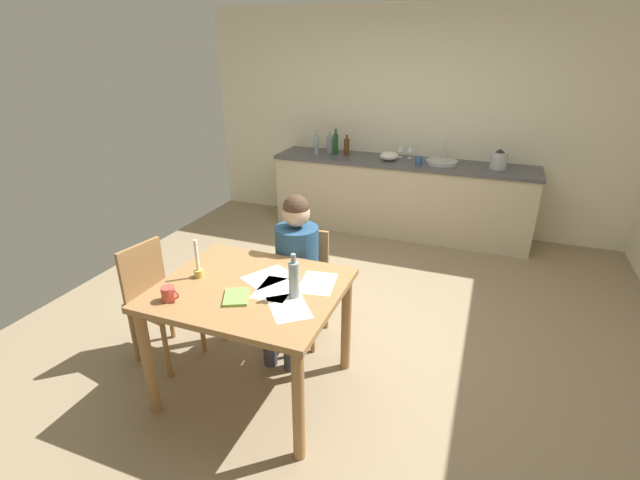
% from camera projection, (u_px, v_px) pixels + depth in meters
% --- Properties ---
extents(ground_plane, '(5.20, 5.20, 0.04)m').
position_uv_depth(ground_plane, '(341.00, 328.00, 3.80)').
color(ground_plane, '#937F60').
extents(wall_back, '(5.20, 0.12, 2.60)m').
position_uv_depth(wall_back, '(411.00, 121.00, 5.49)').
color(wall_back, silver).
rests_on(wall_back, ground).
extents(kitchen_counter, '(3.07, 0.64, 0.90)m').
position_uv_depth(kitchen_counter, '(400.00, 197.00, 5.52)').
color(kitchen_counter, beige).
rests_on(kitchen_counter, ground).
extents(dining_table, '(1.13, 0.96, 0.79)m').
position_uv_depth(dining_table, '(251.00, 303.00, 2.85)').
color(dining_table, '#9E7042').
rests_on(dining_table, ground).
extents(chair_at_table, '(0.42, 0.42, 0.86)m').
position_uv_depth(chair_at_table, '(302.00, 280.00, 3.53)').
color(chair_at_table, '#9E7042').
rests_on(chair_at_table, ground).
extents(person_seated, '(0.34, 0.60, 1.19)m').
position_uv_depth(person_seated, '(294.00, 265.00, 3.32)').
color(person_seated, navy).
rests_on(person_seated, ground).
extents(chair_side_empty, '(0.46, 0.46, 0.88)m').
position_uv_depth(chair_side_empty, '(157.00, 297.00, 3.26)').
color(chair_side_empty, '#9E7042').
rests_on(chair_side_empty, ground).
extents(coffee_mug, '(0.12, 0.08, 0.09)m').
position_uv_depth(coffee_mug, '(169.00, 294.00, 2.64)').
color(coffee_mug, '#D84C3F').
rests_on(coffee_mug, dining_table).
extents(candlestick, '(0.06, 0.06, 0.26)m').
position_uv_depth(candlestick, '(198.00, 267.00, 2.89)').
color(candlestick, gold).
rests_on(candlestick, dining_table).
extents(book_magazine, '(0.21, 0.24, 0.02)m').
position_uv_depth(book_magazine, '(236.00, 297.00, 2.67)').
color(book_magazine, '#7EB14F').
rests_on(book_magazine, dining_table).
extents(paper_letter, '(0.33, 0.36, 0.00)m').
position_uv_depth(paper_letter, '(268.00, 277.00, 2.92)').
color(paper_letter, white).
rests_on(paper_letter, dining_table).
extents(paper_bill, '(0.23, 0.31, 0.00)m').
position_uv_depth(paper_bill, '(275.00, 289.00, 2.77)').
color(paper_bill, white).
rests_on(paper_bill, dining_table).
extents(paper_envelope, '(0.25, 0.33, 0.00)m').
position_uv_depth(paper_envelope, '(317.00, 283.00, 2.84)').
color(paper_envelope, white).
rests_on(paper_envelope, dining_table).
extents(paper_receipt, '(0.35, 0.36, 0.00)m').
position_uv_depth(paper_receipt, '(289.00, 307.00, 2.58)').
color(paper_receipt, white).
rests_on(paper_receipt, dining_table).
extents(wine_bottle_on_table, '(0.06, 0.06, 0.28)m').
position_uv_depth(wine_bottle_on_table, '(294.00, 279.00, 2.64)').
color(wine_bottle_on_table, '#8C999E').
rests_on(wine_bottle_on_table, dining_table).
extents(sink_unit, '(0.36, 0.36, 0.24)m').
position_uv_depth(sink_unit, '(442.00, 162.00, 5.19)').
color(sink_unit, '#B2B7BC').
rests_on(sink_unit, kitchen_counter).
extents(bottle_oil, '(0.06, 0.06, 0.29)m').
position_uv_depth(bottle_oil, '(316.00, 145.00, 5.58)').
color(bottle_oil, '#8C999E').
rests_on(bottle_oil, kitchen_counter).
extents(bottle_vinegar, '(0.08, 0.08, 0.26)m').
position_uv_depth(bottle_vinegar, '(330.00, 144.00, 5.68)').
color(bottle_vinegar, '#8C999E').
rests_on(bottle_vinegar, kitchen_counter).
extents(bottle_wine_red, '(0.06, 0.06, 0.31)m').
position_uv_depth(bottle_wine_red, '(336.00, 144.00, 5.60)').
color(bottle_wine_red, '#194C23').
rests_on(bottle_wine_red, kitchen_counter).
extents(bottle_sauce, '(0.07, 0.07, 0.25)m').
position_uv_depth(bottle_sauce, '(347.00, 147.00, 5.56)').
color(bottle_sauce, '#593319').
rests_on(bottle_sauce, kitchen_counter).
extents(mixing_bowl, '(0.22, 0.22, 0.10)m').
position_uv_depth(mixing_bowl, '(389.00, 156.00, 5.34)').
color(mixing_bowl, white).
rests_on(mixing_bowl, kitchen_counter).
extents(stovetop_kettle, '(0.18, 0.18, 0.22)m').
position_uv_depth(stovetop_kettle, '(499.00, 160.00, 4.96)').
color(stovetop_kettle, '#B7BABF').
rests_on(stovetop_kettle, kitchen_counter).
extents(wine_glass_near_sink, '(0.07, 0.07, 0.15)m').
position_uv_depth(wine_glass_near_sink, '(410.00, 149.00, 5.41)').
color(wine_glass_near_sink, silver).
rests_on(wine_glass_near_sink, kitchen_counter).
extents(wine_glass_by_kettle, '(0.07, 0.07, 0.15)m').
position_uv_depth(wine_glass_by_kettle, '(401.00, 148.00, 5.45)').
color(wine_glass_by_kettle, silver).
rests_on(wine_glass_by_kettle, kitchen_counter).
extents(teacup_on_counter, '(0.12, 0.08, 0.10)m').
position_uv_depth(teacup_on_counter, '(419.00, 161.00, 5.13)').
color(teacup_on_counter, '#33598C').
rests_on(teacup_on_counter, kitchen_counter).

